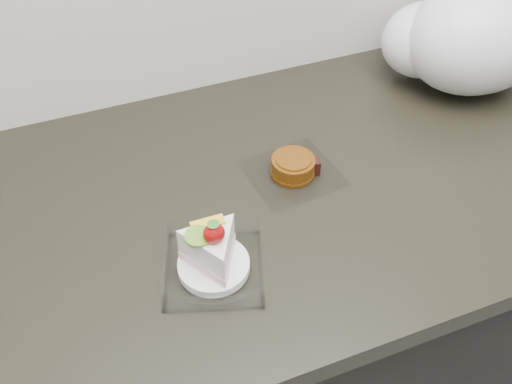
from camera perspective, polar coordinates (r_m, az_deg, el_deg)
name	(u,v)px	position (r m, az deg, el deg)	size (l,w,h in m)	color
counter	(262,333)	(1.29, 0.56, -13.93)	(2.04, 0.64, 0.90)	black
cake_tray	(213,257)	(0.80, -4.32, -6.53)	(0.18, 0.18, 0.11)	white
mooncake_wrap	(294,168)	(0.95, 3.80, 2.45)	(0.16, 0.15, 0.03)	white
plastic_bag	(469,35)	(1.18, 20.54, 14.45)	(0.37, 0.33, 0.27)	silver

